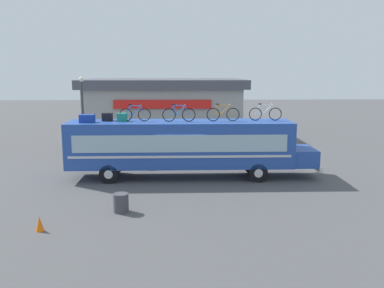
# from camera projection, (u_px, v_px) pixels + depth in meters

# --- Properties ---
(ground_plane) EXTENTS (120.00, 120.00, 0.00)m
(ground_plane) POSITION_uv_depth(u_px,v_px,m) (180.00, 177.00, 22.33)
(ground_plane) COLOR #4C4C4F
(bus) EXTENTS (13.09, 2.49, 3.01)m
(bus) POSITION_uv_depth(u_px,v_px,m) (185.00, 144.00, 22.02)
(bus) COLOR #23479E
(bus) RESTS_ON ground
(luggage_bag_1) EXTENTS (0.75, 0.48, 0.40)m
(luggage_bag_1) POSITION_uv_depth(u_px,v_px,m) (87.00, 118.00, 21.31)
(luggage_bag_1) COLOR #193899
(luggage_bag_1) RESTS_ON bus
(luggage_bag_2) EXTENTS (0.52, 0.46, 0.42)m
(luggage_bag_2) POSITION_uv_depth(u_px,v_px,m) (107.00, 117.00, 22.00)
(luggage_bag_2) COLOR black
(luggage_bag_2) RESTS_ON bus
(luggage_bag_3) EXTENTS (0.49, 0.46, 0.42)m
(luggage_bag_3) POSITION_uv_depth(u_px,v_px,m) (122.00, 117.00, 21.85)
(luggage_bag_3) COLOR #1E7F66
(luggage_bag_3) RESTS_ON bus
(rooftop_bicycle_1) EXTENTS (1.64, 0.44, 0.90)m
(rooftop_bicycle_1) POSITION_uv_depth(u_px,v_px,m) (135.00, 114.00, 21.77)
(rooftop_bicycle_1) COLOR black
(rooftop_bicycle_1) RESTS_ON bus
(rooftop_bicycle_2) EXTENTS (1.72, 0.44, 0.92)m
(rooftop_bicycle_2) POSITION_uv_depth(u_px,v_px,m) (179.00, 114.00, 21.61)
(rooftop_bicycle_2) COLOR black
(rooftop_bicycle_2) RESTS_ON bus
(rooftop_bicycle_3) EXTENTS (1.73, 0.44, 0.92)m
(rooftop_bicycle_3) POSITION_uv_depth(u_px,v_px,m) (223.00, 114.00, 21.81)
(rooftop_bicycle_3) COLOR black
(rooftop_bicycle_3) RESTS_ON bus
(rooftop_bicycle_4) EXTENTS (1.74, 0.44, 0.91)m
(rooftop_bicycle_4) POSITION_uv_depth(u_px,v_px,m) (265.00, 113.00, 22.10)
(rooftop_bicycle_4) COLOR black
(rooftop_bicycle_4) RESTS_ON bus
(roadside_building) EXTENTS (14.11, 9.55, 4.87)m
(roadside_building) POSITION_uv_depth(u_px,v_px,m) (164.00, 106.00, 38.01)
(roadside_building) COLOR #9E9E99
(roadside_building) RESTS_ON ground
(trash_bin) EXTENTS (0.61, 0.61, 0.76)m
(trash_bin) POSITION_uv_depth(u_px,v_px,m) (121.00, 203.00, 16.80)
(trash_bin) COLOR #3F3F47
(trash_bin) RESTS_ON ground
(traffic_cone) EXTENTS (0.30, 0.30, 0.54)m
(traffic_cone) POSITION_uv_depth(u_px,v_px,m) (40.00, 224.00, 14.81)
(traffic_cone) COLOR orange
(traffic_cone) RESTS_ON ground
(street_lamp) EXTENTS (0.30, 0.30, 5.24)m
(street_lamp) POSITION_uv_depth(u_px,v_px,m) (83.00, 112.00, 26.01)
(street_lamp) COLOR #38383D
(street_lamp) RESTS_ON ground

